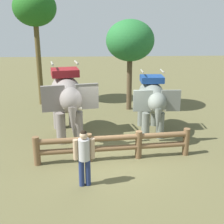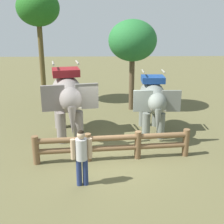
% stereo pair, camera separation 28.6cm
% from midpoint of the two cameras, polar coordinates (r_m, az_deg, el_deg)
% --- Properties ---
extents(ground_plane, '(60.00, 60.00, 0.00)m').
position_cam_midpoint_polar(ground_plane, '(10.98, 0.91, -8.66)').
color(ground_plane, brown).
extents(log_fence, '(5.67, 0.74, 1.05)m').
position_cam_midpoint_polar(log_fence, '(10.48, 0.99, -6.35)').
color(log_fence, brown).
rests_on(log_fence, ground).
extents(elephant_near_left, '(2.31, 3.82, 3.20)m').
position_cam_midpoint_polar(elephant_near_left, '(12.32, -8.12, 3.11)').
color(elephant_near_left, gray).
rests_on(elephant_near_left, ground).
extents(elephant_center, '(1.86, 3.25, 2.80)m').
position_cam_midpoint_polar(elephant_center, '(12.68, 8.66, 2.44)').
color(elephant_center, slate).
rests_on(elephant_center, ground).
extents(tourist_woman_in_black, '(0.64, 0.39, 1.82)m').
position_cam_midpoint_polar(tourist_woman_in_black, '(8.78, -5.08, -8.22)').
color(tourist_woman_in_black, navy).
rests_on(tourist_woman_in_black, ground).
extents(tree_far_left, '(2.37, 2.37, 6.49)m').
position_cam_midpoint_polar(tree_far_left, '(17.36, -13.87, 18.99)').
color(tree_far_left, brown).
rests_on(tree_far_left, ground).
extents(tree_back_center, '(2.57, 2.57, 4.90)m').
position_cam_midpoint_polar(tree_back_center, '(15.82, 4.60, 13.72)').
color(tree_back_center, brown).
rests_on(tree_back_center, ground).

